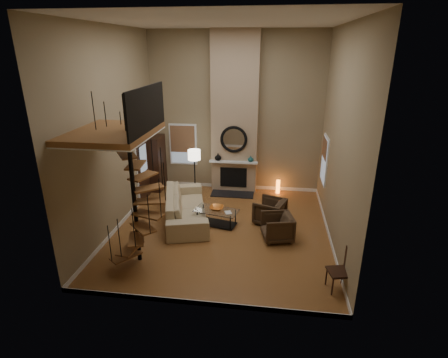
# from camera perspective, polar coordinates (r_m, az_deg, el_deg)

# --- Properties ---
(ground) EXTENTS (6.00, 6.50, 0.01)m
(ground) POSITION_cam_1_polar(r_m,az_deg,el_deg) (10.30, -0.31, -8.12)
(ground) COLOR #A96D36
(ground) RESTS_ON ground
(back_wall) EXTENTS (6.00, 0.02, 5.50)m
(back_wall) POSITION_cam_1_polar(r_m,az_deg,el_deg) (12.46, 1.83, 10.43)
(back_wall) COLOR #92805E
(back_wall) RESTS_ON ground
(front_wall) EXTENTS (6.00, 0.02, 5.50)m
(front_wall) POSITION_cam_1_polar(r_m,az_deg,el_deg) (6.24, -4.62, -0.04)
(front_wall) COLOR #92805E
(front_wall) RESTS_ON ground
(left_wall) EXTENTS (0.02, 6.50, 5.50)m
(left_wall) POSITION_cam_1_polar(r_m,az_deg,el_deg) (10.16, -17.47, 7.18)
(left_wall) COLOR #92805E
(left_wall) RESTS_ON ground
(right_wall) EXTENTS (0.02, 6.50, 5.50)m
(right_wall) POSITION_cam_1_polar(r_m,az_deg,el_deg) (9.36, 18.25, 6.01)
(right_wall) COLOR #92805E
(right_wall) RESTS_ON ground
(ceiling) EXTENTS (6.00, 6.50, 0.01)m
(ceiling) POSITION_cam_1_polar(r_m,az_deg,el_deg) (9.06, -0.38, 24.08)
(ceiling) COLOR silver
(ceiling) RESTS_ON back_wall
(baseboard_back) EXTENTS (6.00, 0.02, 0.12)m
(baseboard_back) POSITION_cam_1_polar(r_m,az_deg,el_deg) (13.19, 1.70, -1.17)
(baseboard_back) COLOR white
(baseboard_back) RESTS_ON ground
(baseboard_front) EXTENTS (6.00, 0.02, 0.12)m
(baseboard_front) POSITION_cam_1_polar(r_m,az_deg,el_deg) (7.62, -4.00, -19.32)
(baseboard_front) COLOR white
(baseboard_front) RESTS_ON ground
(baseboard_left) EXTENTS (0.02, 6.50, 0.12)m
(baseboard_left) POSITION_cam_1_polar(r_m,az_deg,el_deg) (11.05, -15.94, -6.49)
(baseboard_left) COLOR white
(baseboard_left) RESTS_ON ground
(baseboard_right) EXTENTS (0.02, 6.50, 0.12)m
(baseboard_right) POSITION_cam_1_polar(r_m,az_deg,el_deg) (10.33, 16.54, -8.57)
(baseboard_right) COLOR white
(baseboard_right) RESTS_ON ground
(chimney_breast) EXTENTS (1.60, 0.38, 5.50)m
(chimney_breast) POSITION_cam_1_polar(r_m,az_deg,el_deg) (12.27, 1.74, 10.27)
(chimney_breast) COLOR tan
(chimney_breast) RESTS_ON ground
(hearth) EXTENTS (1.50, 0.60, 0.04)m
(hearth) POSITION_cam_1_polar(r_m,az_deg,el_deg) (12.59, 1.36, -2.45)
(hearth) COLOR black
(hearth) RESTS_ON ground
(firebox) EXTENTS (0.95, 0.02, 0.72)m
(firebox) POSITION_cam_1_polar(r_m,az_deg,el_deg) (12.66, 1.53, 0.27)
(firebox) COLOR black
(firebox) RESTS_ON chimney_breast
(mantel) EXTENTS (1.70, 0.18, 0.06)m
(mantel) POSITION_cam_1_polar(r_m,az_deg,el_deg) (12.39, 1.52, 2.74)
(mantel) COLOR white
(mantel) RESTS_ON chimney_breast
(mirror_frame) EXTENTS (0.94, 0.10, 0.94)m
(mirror_frame) POSITION_cam_1_polar(r_m,az_deg,el_deg) (12.23, 1.58, 6.40)
(mirror_frame) COLOR black
(mirror_frame) RESTS_ON chimney_breast
(mirror_disc) EXTENTS (0.80, 0.01, 0.80)m
(mirror_disc) POSITION_cam_1_polar(r_m,az_deg,el_deg) (12.24, 1.59, 6.41)
(mirror_disc) COLOR white
(mirror_disc) RESTS_ON chimney_breast
(vase_left) EXTENTS (0.24, 0.24, 0.25)m
(vase_left) POSITION_cam_1_polar(r_m,az_deg,el_deg) (12.45, -0.98, 3.58)
(vase_left) COLOR black
(vase_left) RESTS_ON mantel
(vase_right) EXTENTS (0.20, 0.20, 0.21)m
(vase_right) POSITION_cam_1_polar(r_m,az_deg,el_deg) (12.34, 4.32, 3.27)
(vase_right) COLOR #174E50
(vase_right) RESTS_ON mantel
(window_back) EXTENTS (1.02, 0.06, 1.52)m
(window_back) POSITION_cam_1_polar(r_m,az_deg,el_deg) (13.01, -6.62, 5.65)
(window_back) COLOR white
(window_back) RESTS_ON back_wall
(window_right) EXTENTS (0.06, 1.02, 1.52)m
(window_right) POSITION_cam_1_polar(r_m,az_deg,el_deg) (11.56, 15.92, 3.10)
(window_right) COLOR white
(window_right) RESTS_ON right_wall
(entry_door) EXTENTS (0.10, 1.05, 2.16)m
(entry_door) POSITION_cam_1_polar(r_m,az_deg,el_deg) (12.19, -12.96, 1.41)
(entry_door) COLOR white
(entry_door) RESTS_ON ground
(loft) EXTENTS (1.70, 2.20, 1.09)m
(loft) POSITION_cam_1_polar(r_m,az_deg,el_deg) (8.07, -16.91, 7.50)
(loft) COLOR brown
(loft) RESTS_ON left_wall
(spiral_stair) EXTENTS (1.47, 1.47, 4.06)m
(spiral_stair) POSITION_cam_1_polar(r_m,az_deg,el_deg) (8.40, -14.25, -2.16)
(spiral_stair) COLOR black
(spiral_stair) RESTS_ON ground
(hutch) EXTENTS (0.43, 0.91, 2.04)m
(hutch) POSITION_cam_1_polar(r_m,az_deg,el_deg) (13.06, -10.73, 2.41)
(hutch) COLOR #321A10
(hutch) RESTS_ON ground
(sofa) EXTENTS (1.92, 3.18, 0.87)m
(sofa) POSITION_cam_1_polar(r_m,az_deg,el_deg) (10.82, -6.26, -4.40)
(sofa) COLOR #C2AF87
(sofa) RESTS_ON ground
(armchair_near) EXTENTS (1.07, 1.05, 0.76)m
(armchair_near) POSITION_cam_1_polar(r_m,az_deg,el_deg) (10.59, 7.77, -5.30)
(armchair_near) COLOR #3E2C1C
(armchair_near) RESTS_ON ground
(armchair_far) EXTENTS (0.96, 0.94, 0.73)m
(armchair_far) POSITION_cam_1_polar(r_m,az_deg,el_deg) (9.78, 9.02, -7.68)
(armchair_far) COLOR #3E2C1C
(armchair_far) RESTS_ON ground
(coffee_table) EXTENTS (1.38, 0.91, 0.46)m
(coffee_table) POSITION_cam_1_polar(r_m,az_deg,el_deg) (10.46, -1.24, -5.87)
(coffee_table) COLOR silver
(coffee_table) RESTS_ON ground
(bowl) EXTENTS (0.42, 0.42, 0.10)m
(bowl) POSITION_cam_1_polar(r_m,az_deg,el_deg) (10.41, -1.21, -4.70)
(bowl) COLOR orange
(bowl) RESTS_ON coffee_table
(book) EXTENTS (0.26, 0.29, 0.02)m
(book) POSITION_cam_1_polar(r_m,az_deg,el_deg) (10.20, 0.57, -5.47)
(book) COLOR gray
(book) RESTS_ON coffee_table
(floor_lamp) EXTENTS (0.42, 0.42, 1.73)m
(floor_lamp) POSITION_cam_1_polar(r_m,az_deg,el_deg) (11.92, -4.81, 3.29)
(floor_lamp) COLOR black
(floor_lamp) RESTS_ON ground
(accent_lamp) EXTENTS (0.13, 0.13, 0.48)m
(accent_lamp) POSITION_cam_1_polar(r_m,az_deg,el_deg) (12.78, 8.70, -1.22)
(accent_lamp) COLOR orange
(accent_lamp) RESTS_ON ground
(side_chair) EXTENTS (0.52, 0.52, 0.95)m
(side_chair) POSITION_cam_1_polar(r_m,az_deg,el_deg) (8.14, 18.66, -13.50)
(side_chair) COLOR #321A10
(side_chair) RESTS_ON ground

